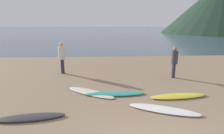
% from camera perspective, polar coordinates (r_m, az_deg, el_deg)
% --- Properties ---
extents(ground_plane, '(120.00, 120.00, 0.20)m').
position_cam_1_polar(ground_plane, '(13.03, 2.55, 0.88)').
color(ground_plane, '#8C7559').
rests_on(ground_plane, ground).
extents(ocean_water, '(140.00, 100.00, 0.01)m').
position_cam_1_polar(ocean_water, '(65.26, -1.93, 11.36)').
color(ocean_water, '#475B6B').
rests_on(ocean_water, ground).
extents(headland_hill, '(30.23, 30.23, 13.99)m').
position_cam_1_polar(headland_hill, '(57.21, 31.38, 16.10)').
color(headland_hill, '#1E3323').
rests_on(headland_hill, ground).
extents(surfboard_0, '(2.05, 0.72, 0.10)m').
position_cam_1_polar(surfboard_0, '(6.16, -24.04, -14.17)').
color(surfboard_0, '#333338').
rests_on(surfboard_0, ground).
extents(surfboard_1, '(2.19, 1.75, 0.07)m').
position_cam_1_polar(surfboard_1, '(7.54, -6.76, -7.91)').
color(surfboard_1, silver).
rests_on(surfboard_1, ground).
extents(surfboard_2, '(2.42, 0.55, 0.09)m').
position_cam_1_polar(surfboard_2, '(7.36, 0.90, -8.32)').
color(surfboard_2, teal).
rests_on(surfboard_2, ground).
extents(surfboard_3, '(2.33, 1.38, 0.08)m').
position_cam_1_polar(surfboard_3, '(6.35, 15.93, -12.69)').
color(surfboard_3, white).
rests_on(surfboard_3, ground).
extents(surfboard_4, '(2.31, 0.76, 0.09)m').
position_cam_1_polar(surfboard_4, '(7.57, 19.99, -8.54)').
color(surfboard_4, yellow).
rests_on(surfboard_4, ground).
extents(person_0, '(0.33, 0.33, 1.62)m').
position_cam_1_polar(person_0, '(9.84, 18.94, 2.17)').
color(person_0, '#2D2D38').
rests_on(person_0, ground).
extents(person_1, '(0.35, 0.35, 1.75)m').
position_cam_1_polar(person_1, '(10.48, -15.43, 3.51)').
color(person_1, '#2D2D38').
rests_on(person_1, ground).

